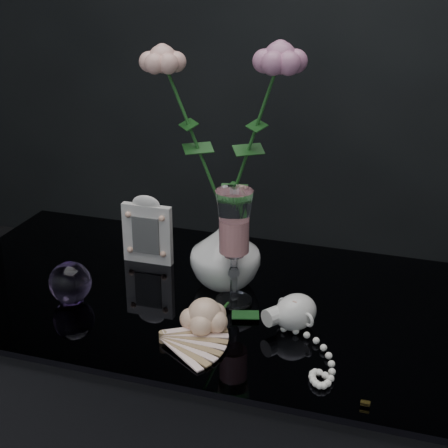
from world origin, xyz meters
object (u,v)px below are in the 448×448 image
(vase, at_px, (225,251))
(paperweight, at_px, (70,282))
(pearl_jar, at_px, (296,311))
(picture_frame, at_px, (147,229))
(loose_rose, at_px, (205,316))
(wine_glass, at_px, (234,248))

(vase, height_order, paperweight, vase)
(paperweight, height_order, pearl_jar, paperweight)
(picture_frame, xyz_separation_m, loose_rose, (0.21, -0.23, -0.04))
(vase, height_order, wine_glass, wine_glass)
(wine_glass, xyz_separation_m, picture_frame, (-0.22, 0.11, -0.04))
(picture_frame, relative_size, loose_rose, 0.81)
(wine_glass, bearing_deg, vase, 120.11)
(wine_glass, distance_m, picture_frame, 0.25)
(vase, distance_m, picture_frame, 0.19)
(paperweight, xyz_separation_m, pearl_jar, (0.42, 0.04, -0.01))
(picture_frame, height_order, paperweight, picture_frame)
(vase, distance_m, pearl_jar, 0.21)
(vase, relative_size, wine_glass, 0.64)
(pearl_jar, bearing_deg, paperweight, -138.88)
(pearl_jar, bearing_deg, picture_frame, -169.05)
(wine_glass, distance_m, pearl_jar, 0.16)
(wine_glass, bearing_deg, paperweight, -162.79)
(wine_glass, height_order, pearl_jar, wine_glass)
(pearl_jar, bearing_deg, wine_glass, -166.16)
(loose_rose, bearing_deg, paperweight, -172.19)
(vase, bearing_deg, pearl_jar, -35.06)
(paperweight, relative_size, loose_rose, 0.43)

